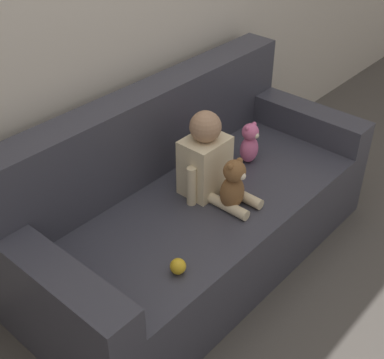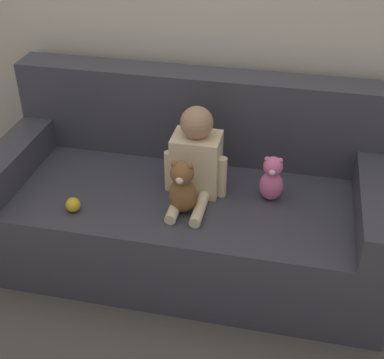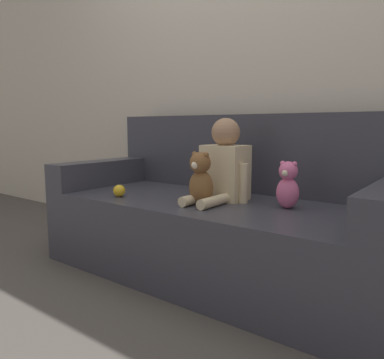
{
  "view_description": "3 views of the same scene",
  "coord_description": "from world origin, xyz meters",
  "px_view_note": "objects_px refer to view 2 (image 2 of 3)",
  "views": [
    {
      "loc": [
        -1.53,
        -1.31,
        1.9
      ],
      "look_at": [
        -0.13,
        -0.07,
        0.59
      ],
      "focal_mm": 50.0,
      "sensor_mm": 36.0,
      "label": 1
    },
    {
      "loc": [
        0.46,
        -1.99,
        1.8
      ],
      "look_at": [
        0.03,
        -0.02,
        0.47
      ],
      "focal_mm": 50.0,
      "sensor_mm": 36.0,
      "label": 2
    },
    {
      "loc": [
        1.05,
        -1.6,
        0.78
      ],
      "look_at": [
        -0.14,
        -0.03,
        0.5
      ],
      "focal_mm": 35.0,
      "sensor_mm": 36.0,
      "label": 3
    }
  ],
  "objects_px": {
    "couch": "(189,201)",
    "plush_toy_side": "(272,179)",
    "teddy_bear_brown": "(182,188)",
    "toy_ball": "(73,205)",
    "person_baby": "(196,159)"
  },
  "relations": [
    {
      "from": "teddy_bear_brown",
      "to": "plush_toy_side",
      "type": "distance_m",
      "value": 0.4
    },
    {
      "from": "toy_ball",
      "to": "teddy_bear_brown",
      "type": "bearing_deg",
      "value": 11.76
    },
    {
      "from": "couch",
      "to": "toy_ball",
      "type": "distance_m",
      "value": 0.57
    },
    {
      "from": "couch",
      "to": "plush_toy_side",
      "type": "bearing_deg",
      "value": -8.31
    },
    {
      "from": "person_baby",
      "to": "plush_toy_side",
      "type": "relative_size",
      "value": 1.91
    },
    {
      "from": "teddy_bear_brown",
      "to": "toy_ball",
      "type": "height_order",
      "value": "teddy_bear_brown"
    },
    {
      "from": "couch",
      "to": "person_baby",
      "type": "height_order",
      "value": "couch"
    },
    {
      "from": "couch",
      "to": "toy_ball",
      "type": "height_order",
      "value": "couch"
    },
    {
      "from": "plush_toy_side",
      "to": "toy_ball",
      "type": "relative_size",
      "value": 3.36
    },
    {
      "from": "person_baby",
      "to": "teddy_bear_brown",
      "type": "distance_m",
      "value": 0.18
    },
    {
      "from": "couch",
      "to": "toy_ball",
      "type": "bearing_deg",
      "value": -143.03
    },
    {
      "from": "teddy_bear_brown",
      "to": "couch",
      "type": "bearing_deg",
      "value": 95.84
    },
    {
      "from": "couch",
      "to": "teddy_bear_brown",
      "type": "xyz_separation_m",
      "value": [
        0.02,
        -0.24,
        0.24
      ]
    },
    {
      "from": "teddy_bear_brown",
      "to": "person_baby",
      "type": "bearing_deg",
      "value": 82.62
    },
    {
      "from": "plush_toy_side",
      "to": "toy_ball",
      "type": "distance_m",
      "value": 0.88
    }
  ]
}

